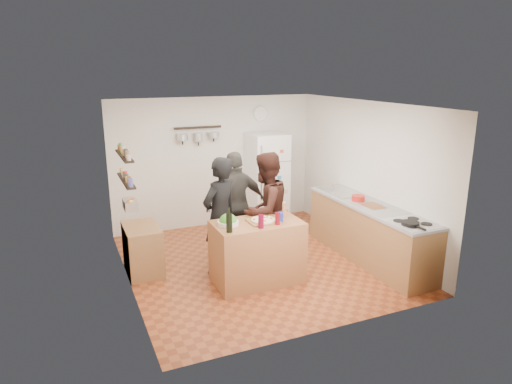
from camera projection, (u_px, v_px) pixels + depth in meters
name	position (u px, v px, depth m)	size (l,w,h in m)	color
room_shell	(249.00, 182.00, 7.32)	(4.20, 4.20, 4.20)	brown
prep_island	(257.00, 252.00, 6.56)	(1.25, 0.72, 0.91)	#9F613A
pizza_board	(263.00, 221.00, 6.45)	(0.42, 0.34, 0.02)	brown
pizza	(263.00, 220.00, 6.44)	(0.34, 0.34, 0.02)	beige
salad_bowl	(228.00, 223.00, 6.31)	(0.30, 0.30, 0.06)	silver
wine_bottle	(229.00, 223.00, 6.02)	(0.08, 0.08, 0.25)	black
wine_glass_near	(261.00, 221.00, 6.18)	(0.08, 0.08, 0.19)	#59071E
wine_glass_far	(278.00, 219.00, 6.32)	(0.07, 0.07, 0.17)	#630813
pepper_mill	(284.00, 211.00, 6.63)	(0.06, 0.06, 0.19)	#9F6543
salt_canister	(280.00, 217.00, 6.43)	(0.09, 0.09, 0.14)	navy
person_left	(220.00, 216.00, 6.78)	(0.65, 0.43, 1.78)	black
person_center	(265.00, 210.00, 6.99)	(0.88, 0.68, 1.80)	black
person_back	(236.00, 204.00, 7.42)	(1.02, 0.42, 1.74)	#32302C
counter_run	(369.00, 233.00, 7.35)	(0.63, 2.63, 0.90)	#9E7042
stove_top	(412.00, 223.00, 6.39)	(0.60, 0.62, 0.02)	white
skillet	(410.00, 223.00, 6.28)	(0.24, 0.24, 0.05)	black
sink	(340.00, 192.00, 7.98)	(0.50, 0.80, 0.03)	silver
cutting_board	(373.00, 206.00, 7.17)	(0.30, 0.40, 0.02)	#9B5D38
red_bowl	(358.00, 198.00, 7.43)	(0.21, 0.21, 0.09)	red
fridge	(267.00, 179.00, 8.98)	(0.70, 0.68, 1.80)	white
wall_clock	(260.00, 114.00, 8.94)	(0.30, 0.30, 0.03)	silver
spice_shelf_lower	(126.00, 181.00, 6.34)	(0.12, 1.00, 0.03)	black
spice_shelf_upper	(124.00, 156.00, 6.25)	(0.12, 1.00, 0.03)	black
produce_basket	(130.00, 204.00, 6.45)	(0.18, 0.35, 0.14)	silver
side_table	(143.00, 249.00, 6.89)	(0.50, 0.80, 0.73)	#9A6F40
pot_rack	(198.00, 128.00, 8.43)	(0.90, 0.04, 0.04)	black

